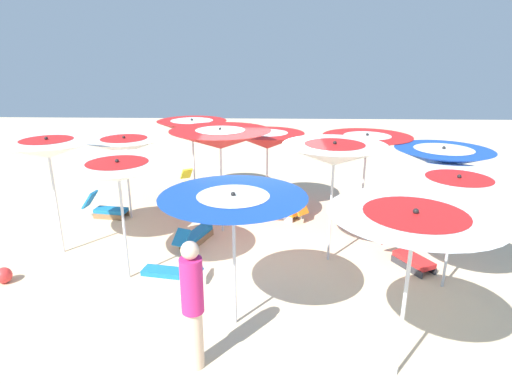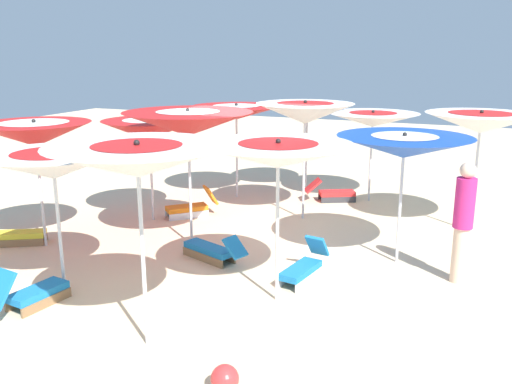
{
  "view_description": "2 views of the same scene",
  "coord_description": "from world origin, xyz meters",
  "px_view_note": "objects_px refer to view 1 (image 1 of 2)",
  "views": [
    {
      "loc": [
        0.22,
        -8.64,
        4.19
      ],
      "look_at": [
        -0.05,
        -0.77,
        1.55
      ],
      "focal_mm": 30.06,
      "sensor_mm": 36.0,
      "label": 1
    },
    {
      "loc": [
        -9.35,
        -3.95,
        3.5
      ],
      "look_at": [
        0.11,
        0.0,
        0.85
      ],
      "focal_mm": 38.59,
      "sensor_mm": 36.0,
      "label": 2
    }
  ],
  "objects_px": {
    "beach_umbrella_8": "(414,228)",
    "beach_umbrella_5": "(334,154)",
    "beach_umbrella_7": "(125,145)",
    "lounger_2": "(170,272)",
    "lounger_3": "(195,236)",
    "beach_umbrella_11": "(48,149)",
    "beach_umbrella_4": "(458,187)",
    "beach_umbrella_2": "(267,140)",
    "beachgoer_0": "(193,303)",
    "lounger_0": "(410,257)",
    "lounger_4": "(287,210)",
    "beach_umbrella_3": "(192,128)",
    "lounger_1": "(107,209)",
    "beach_umbrella_10": "(118,171)",
    "lounger_5": "(193,184)",
    "beach_ball": "(4,275)",
    "beach_umbrella_6": "(220,139)",
    "beach_umbrella_9": "(233,207)",
    "beach_umbrella_0": "(442,158)",
    "beach_umbrella_1": "(367,142)"
  },
  "relations": [
    {
      "from": "beach_umbrella_3",
      "to": "lounger_1",
      "type": "distance_m",
      "value": 3.21
    },
    {
      "from": "beach_umbrella_3",
      "to": "beach_umbrella_0",
      "type": "bearing_deg",
      "value": -28.62
    },
    {
      "from": "beach_umbrella_5",
      "to": "beach_umbrella_8",
      "type": "relative_size",
      "value": 1.05
    },
    {
      "from": "beach_umbrella_9",
      "to": "lounger_4",
      "type": "bearing_deg",
      "value": 77.72
    },
    {
      "from": "beach_umbrella_2",
      "to": "lounger_0",
      "type": "relative_size",
      "value": 1.77
    },
    {
      "from": "beach_umbrella_10",
      "to": "beach_umbrella_11",
      "type": "bearing_deg",
      "value": 149.64
    },
    {
      "from": "beach_umbrella_9",
      "to": "lounger_3",
      "type": "distance_m",
      "value": 3.63
    },
    {
      "from": "beach_umbrella_1",
      "to": "lounger_1",
      "type": "relative_size",
      "value": 1.92
    },
    {
      "from": "lounger_0",
      "to": "lounger_1",
      "type": "distance_m",
      "value": 7.5
    },
    {
      "from": "lounger_3",
      "to": "lounger_5",
      "type": "height_order",
      "value": "lounger_5"
    },
    {
      "from": "lounger_0",
      "to": "lounger_1",
      "type": "bearing_deg",
      "value": -136.7
    },
    {
      "from": "lounger_0",
      "to": "lounger_4",
      "type": "distance_m",
      "value": 3.48
    },
    {
      "from": "beach_umbrella_4",
      "to": "beach_ball",
      "type": "xyz_separation_m",
      "value": [
        -8.21,
        -0.14,
        -1.79
      ]
    },
    {
      "from": "beach_umbrella_4",
      "to": "lounger_5",
      "type": "xyz_separation_m",
      "value": [
        -5.62,
        5.47,
        -1.74
      ]
    },
    {
      "from": "lounger_2",
      "to": "lounger_3",
      "type": "xyz_separation_m",
      "value": [
        0.18,
        1.69,
        -0.01
      ]
    },
    {
      "from": "beach_umbrella_7",
      "to": "beach_ball",
      "type": "distance_m",
      "value": 4.03
    },
    {
      "from": "beach_umbrella_3",
      "to": "lounger_5",
      "type": "relative_size",
      "value": 1.86
    },
    {
      "from": "beach_umbrella_8",
      "to": "beach_umbrella_9",
      "type": "height_order",
      "value": "beach_umbrella_8"
    },
    {
      "from": "beach_umbrella_8",
      "to": "beach_umbrella_5",
      "type": "bearing_deg",
      "value": 98.3
    },
    {
      "from": "beach_umbrella_3",
      "to": "beach_umbrella_10",
      "type": "bearing_deg",
      "value": -95.87
    },
    {
      "from": "beach_umbrella_7",
      "to": "lounger_2",
      "type": "bearing_deg",
      "value": -61.33
    },
    {
      "from": "beach_umbrella_4",
      "to": "lounger_4",
      "type": "bearing_deg",
      "value": 129.85
    },
    {
      "from": "lounger_0",
      "to": "beach_ball",
      "type": "distance_m",
      "value": 7.89
    },
    {
      "from": "lounger_1",
      "to": "lounger_2",
      "type": "relative_size",
      "value": 1.0
    },
    {
      "from": "beach_umbrella_5",
      "to": "beach_umbrella_7",
      "type": "bearing_deg",
      "value": 155.66
    },
    {
      "from": "lounger_4",
      "to": "lounger_3",
      "type": "bearing_deg",
      "value": 81.7
    },
    {
      "from": "beach_umbrella_4",
      "to": "beach_umbrella_9",
      "type": "height_order",
      "value": "beach_umbrella_9"
    },
    {
      "from": "lounger_1",
      "to": "lounger_5",
      "type": "height_order",
      "value": "lounger_1"
    },
    {
      "from": "beach_umbrella_4",
      "to": "beach_umbrella_5",
      "type": "bearing_deg",
      "value": 153.02
    },
    {
      "from": "beach_umbrella_8",
      "to": "lounger_4",
      "type": "bearing_deg",
      "value": 102.64
    },
    {
      "from": "beach_umbrella_2",
      "to": "beach_ball",
      "type": "bearing_deg",
      "value": -140.35
    },
    {
      "from": "lounger_1",
      "to": "beach_umbrella_8",
      "type": "bearing_deg",
      "value": -34.64
    },
    {
      "from": "lounger_0",
      "to": "beachgoer_0",
      "type": "bearing_deg",
      "value": -79.58
    },
    {
      "from": "beach_umbrella_7",
      "to": "beach_umbrella_6",
      "type": "bearing_deg",
      "value": -17.8
    },
    {
      "from": "beach_umbrella_8",
      "to": "beach_umbrella_10",
      "type": "relative_size",
      "value": 1.02
    },
    {
      "from": "beach_umbrella_5",
      "to": "beach_umbrella_11",
      "type": "bearing_deg",
      "value": 178.44
    },
    {
      "from": "lounger_0",
      "to": "lounger_3",
      "type": "relative_size",
      "value": 0.92
    },
    {
      "from": "lounger_5",
      "to": "beach_umbrella_11",
      "type": "bearing_deg",
      "value": -56.32
    },
    {
      "from": "lounger_0",
      "to": "lounger_3",
      "type": "distance_m",
      "value": 4.62
    },
    {
      "from": "beach_umbrella_0",
      "to": "beach_umbrella_1",
      "type": "distance_m",
      "value": 1.86
    },
    {
      "from": "beach_umbrella_3",
      "to": "beach_umbrella_9",
      "type": "distance_m",
      "value": 6.34
    },
    {
      "from": "beach_umbrella_8",
      "to": "beach_umbrella_2",
      "type": "bearing_deg",
      "value": 106.04
    },
    {
      "from": "lounger_2",
      "to": "beach_umbrella_8",
      "type": "bearing_deg",
      "value": 156.7
    },
    {
      "from": "beach_umbrella_1",
      "to": "lounger_1",
      "type": "height_order",
      "value": "beach_umbrella_1"
    },
    {
      "from": "beach_umbrella_7",
      "to": "beach_ball",
      "type": "height_order",
      "value": "beach_umbrella_7"
    },
    {
      "from": "lounger_0",
      "to": "beach_umbrella_10",
      "type": "bearing_deg",
      "value": -111.08
    },
    {
      "from": "beach_umbrella_8",
      "to": "beach_umbrella_11",
      "type": "distance_m",
      "value": 7.11
    },
    {
      "from": "beach_umbrella_2",
      "to": "beachgoer_0",
      "type": "distance_m",
      "value": 6.31
    },
    {
      "from": "lounger_2",
      "to": "lounger_5",
      "type": "bearing_deg",
      "value": -74.66
    },
    {
      "from": "beach_umbrella_7",
      "to": "beachgoer_0",
      "type": "height_order",
      "value": "beach_umbrella_7"
    }
  ]
}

